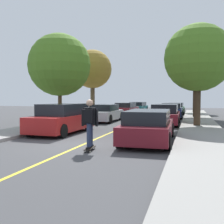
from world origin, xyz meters
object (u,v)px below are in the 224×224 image
Objects in this scene: parked_car_left_near at (105,113)px; street_tree_left_near at (92,69)px; parked_car_left_farthest at (138,107)px; street_tree_right_near at (196,62)px; parked_car_right_nearest at (149,126)px; parked_car_right_near at (165,115)px; parked_car_right_farthest at (175,108)px; street_tree_right_nearest at (198,58)px; street_tree_left_nearest at (60,65)px; street_tree_right_far at (195,74)px; fire_hydrant at (62,119)px; parked_car_left_far at (126,109)px; skateboard at (90,148)px; skateboarder at (89,121)px; parked_car_left_nearest at (63,119)px; parked_car_right_far at (172,111)px.

parked_car_left_near is 4.90m from street_tree_left_near.
parked_car_left_farthest is 0.58× the size of street_tree_right_near.
street_tree_right_near is (2.00, 13.77, 4.31)m from parked_car_right_nearest.
street_tree_left_near reaches higher than parked_car_right_near.
street_tree_right_nearest reaches higher than parked_car_right_farthest.
street_tree_left_nearest is 12.38m from street_tree_right_near.
parked_car_left_near is 9.61m from parked_car_right_nearest.
street_tree_right_far reaches higher than fire_hydrant.
street_tree_right_near is (6.66, 5.37, 4.33)m from parked_car_left_near.
parked_car_right_nearest is at bearing -108.10° from street_tree_right_nearest.
parked_car_left_far is 17.69m from skateboard.
skateboarder reaches higher than parked_car_right_near.
parked_car_right_nearest is at bearing 54.43° from skateboard.
street_tree_right_nearest is at bearing -53.49° from parked_car_left_far.
parked_car_right_near is (4.65, -1.20, 0.03)m from parked_car_left_near.
skateboarder is at bearing -113.31° from street_tree_right_nearest.
skateboard is 0.52× the size of skateboarder.
parked_car_left_farthest is 16.99m from street_tree_right_nearest.
parked_car_left_near is at bearing 59.60° from street_tree_left_nearest.
street_tree_right_nearest reaches higher than street_tree_right_far.
parked_car_left_nearest is 2.68× the size of skateboarder.
street_tree_left_nearest is at bearing -96.98° from parked_car_left_farthest.
street_tree_right_nearest is 8.72× the size of fire_hydrant.
street_tree_right_far is at bearing 51.19° from street_tree_left_near.
parked_car_right_far is 10.99m from fire_hydrant.
street_tree_left_near is at bearing 127.69° from parked_car_left_near.
street_tree_right_far is 19.69m from fire_hydrant.
street_tree_right_nearest is (6.66, 4.64, 3.46)m from parked_car_left_nearest.
parked_car_left_farthest is at bearing 84.97° from fire_hydrant.
parked_car_left_near is 1.05× the size of parked_car_right_near.
street_tree_right_far reaches higher than parked_car_right_nearest.
street_tree_left_near is 7.71m from fire_hydrant.
parked_car_left_farthest reaches higher than skateboard.
parked_car_right_nearest is 0.77× the size of street_tree_right_far.
parked_car_left_nearest is 1.01× the size of parked_car_right_near.
street_tree_right_nearest reaches higher than skateboard.
parked_car_right_nearest is 13.36m from street_tree_left_near.
fire_hydrant is at bearing -110.12° from parked_car_left_near.
street_tree_left_nearest is (-6.66, -8.43, 3.29)m from parked_car_right_far.
parked_car_left_near is 0.78× the size of street_tree_left_near.
street_tree_right_far is at bearing 3.59° from parked_car_left_farthest.
street_tree_left_nearest reaches higher than parked_car_right_nearest.
parked_car_left_farthest is 7.73m from street_tree_right_far.
parked_car_left_far is 4.96m from parked_car_right_far.
parked_car_right_farthest is at bearing 41.53° from parked_car_left_far.
parked_car_left_farthest is 23.88m from skateboarder.
parked_car_left_near is 0.63× the size of street_tree_right_near.
street_tree_left_nearest is 9.66m from skateboard.
fire_hydrant is (-1.50, -10.81, -0.16)m from parked_car_left_far.
parked_car_left_far is 5.85m from street_tree_left_near.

